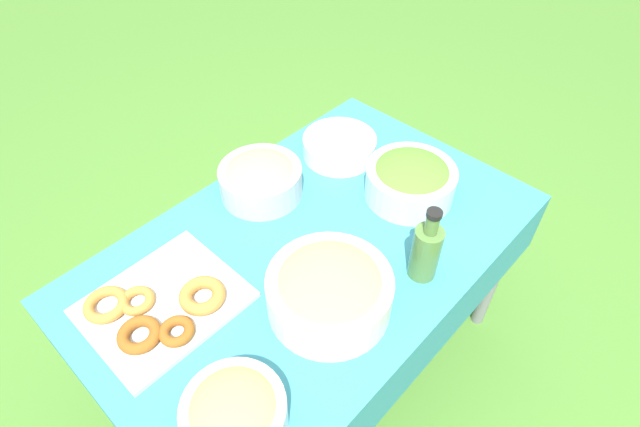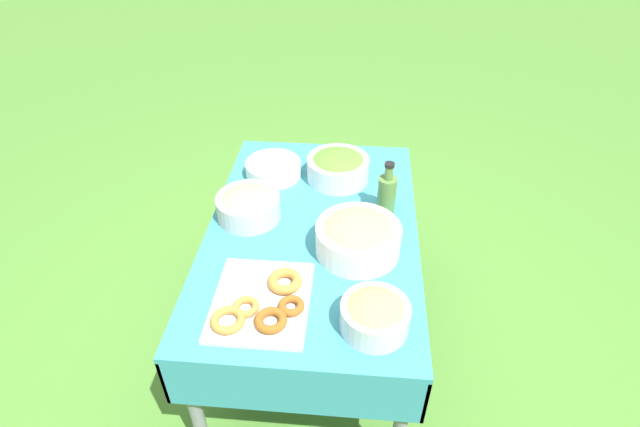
{
  "view_description": "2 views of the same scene",
  "coord_description": "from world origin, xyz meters",
  "px_view_note": "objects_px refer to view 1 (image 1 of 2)",
  "views": [
    {
      "loc": [
        0.7,
        0.69,
        1.85
      ],
      "look_at": [
        -0.08,
        -0.04,
        0.77
      ],
      "focal_mm": 28.0,
      "sensor_mm": 36.0,
      "label": 1
    },
    {
      "loc": [
        1.59,
        0.17,
        2.03
      ],
      "look_at": [
        0.05,
        0.04,
        0.84
      ],
      "focal_mm": 28.0,
      "sensor_mm": 36.0,
      "label": 2
    }
  ],
  "objects_px": {
    "donut_platter": "(161,307)",
    "olive_oil_bottle": "(426,251)",
    "salad_bowl": "(411,179)",
    "fruit_bowl": "(235,414)",
    "plate_stack": "(339,146)",
    "bread_bowl": "(329,290)",
    "pasta_bowl": "(261,178)"
  },
  "relations": [
    {
      "from": "pasta_bowl",
      "to": "fruit_bowl",
      "type": "relative_size",
      "value": 1.17
    },
    {
      "from": "olive_oil_bottle",
      "to": "fruit_bowl",
      "type": "height_order",
      "value": "olive_oil_bottle"
    },
    {
      "from": "plate_stack",
      "to": "fruit_bowl",
      "type": "bearing_deg",
      "value": 28.53
    },
    {
      "from": "pasta_bowl",
      "to": "fruit_bowl",
      "type": "distance_m",
      "value": 0.76
    },
    {
      "from": "salad_bowl",
      "to": "fruit_bowl",
      "type": "xyz_separation_m",
      "value": [
        0.87,
        0.17,
        -0.01
      ]
    },
    {
      "from": "plate_stack",
      "to": "fruit_bowl",
      "type": "xyz_separation_m",
      "value": [
        0.87,
        0.48,
        0.03
      ]
    },
    {
      "from": "salad_bowl",
      "to": "bread_bowl",
      "type": "xyz_separation_m",
      "value": [
        0.5,
        0.11,
        0.01
      ]
    },
    {
      "from": "olive_oil_bottle",
      "to": "bread_bowl",
      "type": "xyz_separation_m",
      "value": [
        0.26,
        -0.11,
        -0.02
      ]
    },
    {
      "from": "donut_platter",
      "to": "olive_oil_bottle",
      "type": "relative_size",
      "value": 1.61
    },
    {
      "from": "olive_oil_bottle",
      "to": "salad_bowl",
      "type": "bearing_deg",
      "value": -137.33
    },
    {
      "from": "plate_stack",
      "to": "fruit_bowl",
      "type": "height_order",
      "value": "fruit_bowl"
    },
    {
      "from": "donut_platter",
      "to": "fruit_bowl",
      "type": "height_order",
      "value": "fruit_bowl"
    },
    {
      "from": "salad_bowl",
      "to": "bread_bowl",
      "type": "bearing_deg",
      "value": 11.91
    },
    {
      "from": "pasta_bowl",
      "to": "plate_stack",
      "type": "xyz_separation_m",
      "value": [
        -0.32,
        0.05,
        -0.03
      ]
    },
    {
      "from": "plate_stack",
      "to": "olive_oil_bottle",
      "type": "height_order",
      "value": "olive_oil_bottle"
    },
    {
      "from": "salad_bowl",
      "to": "fruit_bowl",
      "type": "distance_m",
      "value": 0.89
    },
    {
      "from": "pasta_bowl",
      "to": "fruit_bowl",
      "type": "xyz_separation_m",
      "value": [
        0.55,
        0.53,
        -0.0
      ]
    },
    {
      "from": "plate_stack",
      "to": "pasta_bowl",
      "type": "bearing_deg",
      "value": -9.06
    },
    {
      "from": "salad_bowl",
      "to": "donut_platter",
      "type": "relative_size",
      "value": 0.73
    },
    {
      "from": "pasta_bowl",
      "to": "plate_stack",
      "type": "distance_m",
      "value": 0.33
    },
    {
      "from": "olive_oil_bottle",
      "to": "donut_platter",
      "type": "bearing_deg",
      "value": -36.54
    },
    {
      "from": "pasta_bowl",
      "to": "fruit_bowl",
      "type": "height_order",
      "value": "pasta_bowl"
    },
    {
      "from": "salad_bowl",
      "to": "fruit_bowl",
      "type": "height_order",
      "value": "salad_bowl"
    },
    {
      "from": "olive_oil_bottle",
      "to": "plate_stack",
      "type": "bearing_deg",
      "value": -114.6
    },
    {
      "from": "salad_bowl",
      "to": "donut_platter",
      "type": "height_order",
      "value": "salad_bowl"
    },
    {
      "from": "pasta_bowl",
      "to": "salad_bowl",
      "type": "bearing_deg",
      "value": 131.97
    },
    {
      "from": "olive_oil_bottle",
      "to": "pasta_bowl",
      "type": "bearing_deg",
      "value": -81.59
    },
    {
      "from": "bread_bowl",
      "to": "pasta_bowl",
      "type": "bearing_deg",
      "value": -111.06
    },
    {
      "from": "plate_stack",
      "to": "bread_bowl",
      "type": "bearing_deg",
      "value": 39.26
    },
    {
      "from": "salad_bowl",
      "to": "pasta_bowl",
      "type": "bearing_deg",
      "value": -48.03
    },
    {
      "from": "salad_bowl",
      "to": "pasta_bowl",
      "type": "height_order",
      "value": "salad_bowl"
    },
    {
      "from": "donut_platter",
      "to": "salad_bowl",
      "type": "bearing_deg",
      "value": 165.54
    }
  ]
}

